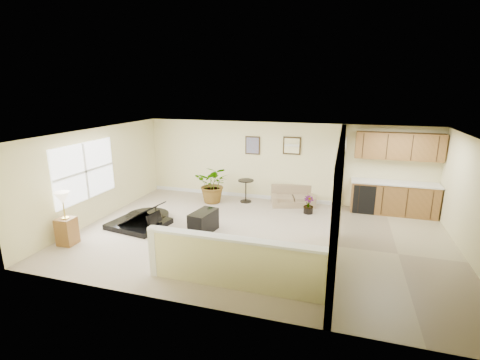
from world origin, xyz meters
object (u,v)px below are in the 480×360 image
(accent_table, at_px, (246,188))
(lamp_stand, at_px, (66,222))
(piano, at_px, (139,205))
(palm_plant, at_px, (214,184))
(small_plant, at_px, (308,206))
(loveseat, at_px, (293,196))
(piano_bench, at_px, (204,222))

(accent_table, xyz_separation_m, lamp_stand, (-3.11, -4.18, 0.07))
(piano, relative_size, lamp_stand, 1.41)
(palm_plant, height_order, lamp_stand, lamp_stand)
(small_plant, bearing_deg, lamp_stand, -144.24)
(accent_table, bearing_deg, lamp_stand, -126.67)
(palm_plant, bearing_deg, accent_table, 18.56)
(loveseat, distance_m, lamp_stand, 6.34)
(piano, height_order, palm_plant, piano)
(loveseat, xyz_separation_m, lamp_stand, (-4.59, -4.36, 0.25))
(accent_table, distance_m, lamp_stand, 5.21)
(lamp_stand, bearing_deg, piano_bench, 29.10)
(accent_table, height_order, lamp_stand, lamp_stand)
(small_plant, bearing_deg, loveseat, 128.72)
(piano_bench, height_order, lamp_stand, lamp_stand)
(accent_table, distance_m, palm_plant, 1.02)
(piano, xyz_separation_m, palm_plant, (1.20, 2.32, 0.05))
(palm_plant, distance_m, lamp_stand, 4.41)
(accent_table, height_order, small_plant, accent_table)
(piano, distance_m, small_plant, 4.72)
(palm_plant, relative_size, lamp_stand, 0.95)
(small_plant, bearing_deg, piano, -152.73)
(piano_bench, xyz_separation_m, loveseat, (1.83, 2.83, 0.01))
(piano_bench, relative_size, accent_table, 1.15)
(piano, xyz_separation_m, lamp_stand, (-0.94, -1.54, -0.01))
(piano, bearing_deg, piano_bench, 8.33)
(palm_plant, bearing_deg, loveseat, 11.79)
(lamp_stand, bearing_deg, accent_table, 53.33)
(piano, height_order, piano_bench, piano)
(piano_bench, relative_size, loveseat, 0.55)
(piano, relative_size, palm_plant, 1.48)
(piano, height_order, accent_table, piano)
(piano_bench, bearing_deg, accent_table, 82.50)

